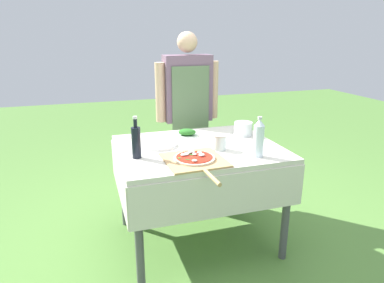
{
  "coord_description": "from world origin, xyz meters",
  "views": [
    {
      "loc": [
        -0.74,
        -2.2,
        1.55
      ],
      "look_at": [
        -0.05,
        0.0,
        0.81
      ],
      "focal_mm": 32.0,
      "sensor_mm": 36.0,
      "label": 1
    }
  ],
  "objects_px": {
    "person_cook": "(188,105)",
    "oil_bottle": "(136,142)",
    "plate_stack": "(160,145)",
    "water_bottle": "(259,138)",
    "pizza_on_peel": "(195,159)",
    "herb_container": "(187,132)",
    "sauce_jar": "(220,143)",
    "mixing_tub": "(243,129)",
    "prep_table": "(198,160)"
  },
  "relations": [
    {
      "from": "prep_table",
      "to": "sauce_jar",
      "type": "distance_m",
      "value": 0.22
    },
    {
      "from": "plate_stack",
      "to": "sauce_jar",
      "type": "height_order",
      "value": "sauce_jar"
    },
    {
      "from": "water_bottle",
      "to": "sauce_jar",
      "type": "bearing_deg",
      "value": 132.23
    },
    {
      "from": "herb_container",
      "to": "plate_stack",
      "type": "bearing_deg",
      "value": -144.45
    },
    {
      "from": "oil_bottle",
      "to": "plate_stack",
      "type": "relative_size",
      "value": 1.12
    },
    {
      "from": "mixing_tub",
      "to": "oil_bottle",
      "type": "bearing_deg",
      "value": -163.4
    },
    {
      "from": "water_bottle",
      "to": "plate_stack",
      "type": "distance_m",
      "value": 0.71
    },
    {
      "from": "water_bottle",
      "to": "mixing_tub",
      "type": "bearing_deg",
      "value": 75.56
    },
    {
      "from": "prep_table",
      "to": "sauce_jar",
      "type": "bearing_deg",
      "value": -44.02
    },
    {
      "from": "oil_bottle",
      "to": "sauce_jar",
      "type": "xyz_separation_m",
      "value": [
        0.57,
        -0.01,
        -0.06
      ]
    },
    {
      "from": "prep_table",
      "to": "oil_bottle",
      "type": "bearing_deg",
      "value": -167.01
    },
    {
      "from": "pizza_on_peel",
      "to": "sauce_jar",
      "type": "distance_m",
      "value": 0.29
    },
    {
      "from": "herb_container",
      "to": "sauce_jar",
      "type": "xyz_separation_m",
      "value": [
        0.12,
        -0.39,
        0.02
      ]
    },
    {
      "from": "water_bottle",
      "to": "herb_container",
      "type": "height_order",
      "value": "water_bottle"
    },
    {
      "from": "prep_table",
      "to": "person_cook",
      "type": "distance_m",
      "value": 0.78
    },
    {
      "from": "herb_container",
      "to": "plate_stack",
      "type": "height_order",
      "value": "herb_container"
    },
    {
      "from": "pizza_on_peel",
      "to": "herb_container",
      "type": "xyz_separation_m",
      "value": [
        0.12,
        0.56,
        0.01
      ]
    },
    {
      "from": "oil_bottle",
      "to": "water_bottle",
      "type": "xyz_separation_m",
      "value": [
        0.76,
        -0.21,
        0.02
      ]
    },
    {
      "from": "sauce_jar",
      "to": "pizza_on_peel",
      "type": "bearing_deg",
      "value": -144.76
    },
    {
      "from": "oil_bottle",
      "to": "water_bottle",
      "type": "bearing_deg",
      "value": -15.77
    },
    {
      "from": "sauce_jar",
      "to": "prep_table",
      "type": "bearing_deg",
      "value": 135.98
    },
    {
      "from": "person_cook",
      "to": "herb_container",
      "type": "bearing_deg",
      "value": 72.42
    },
    {
      "from": "water_bottle",
      "to": "mixing_tub",
      "type": "distance_m",
      "value": 0.5
    },
    {
      "from": "herb_container",
      "to": "sauce_jar",
      "type": "distance_m",
      "value": 0.41
    },
    {
      "from": "oil_bottle",
      "to": "sauce_jar",
      "type": "bearing_deg",
      "value": -0.99
    },
    {
      "from": "person_cook",
      "to": "pizza_on_peel",
      "type": "xyz_separation_m",
      "value": [
        -0.26,
        -1.01,
        -0.14
      ]
    },
    {
      "from": "pizza_on_peel",
      "to": "plate_stack",
      "type": "relative_size",
      "value": 2.4
    },
    {
      "from": "person_cook",
      "to": "plate_stack",
      "type": "distance_m",
      "value": 0.77
    },
    {
      "from": "water_bottle",
      "to": "herb_container",
      "type": "relative_size",
      "value": 1.37
    },
    {
      "from": "person_cook",
      "to": "pizza_on_peel",
      "type": "relative_size",
      "value": 2.64
    },
    {
      "from": "herb_container",
      "to": "mixing_tub",
      "type": "xyz_separation_m",
      "value": [
        0.43,
        -0.12,
        0.03
      ]
    },
    {
      "from": "pizza_on_peel",
      "to": "herb_container",
      "type": "distance_m",
      "value": 0.57
    },
    {
      "from": "pizza_on_peel",
      "to": "sauce_jar",
      "type": "bearing_deg",
      "value": 33.22
    },
    {
      "from": "prep_table",
      "to": "sauce_jar",
      "type": "xyz_separation_m",
      "value": [
        0.12,
        -0.11,
        0.15
      ]
    },
    {
      "from": "prep_table",
      "to": "pizza_on_peel",
      "type": "xyz_separation_m",
      "value": [
        -0.12,
        -0.28,
        0.12
      ]
    },
    {
      "from": "oil_bottle",
      "to": "mixing_tub",
      "type": "height_order",
      "value": "oil_bottle"
    },
    {
      "from": "mixing_tub",
      "to": "person_cook",
      "type": "bearing_deg",
      "value": 116.81
    },
    {
      "from": "person_cook",
      "to": "sauce_jar",
      "type": "distance_m",
      "value": 0.85
    },
    {
      "from": "pizza_on_peel",
      "to": "mixing_tub",
      "type": "bearing_deg",
      "value": 36.9
    },
    {
      "from": "water_bottle",
      "to": "person_cook",
      "type": "bearing_deg",
      "value": 98.93
    },
    {
      "from": "herb_container",
      "to": "sauce_jar",
      "type": "relative_size",
      "value": 1.85
    },
    {
      "from": "prep_table",
      "to": "oil_bottle",
      "type": "relative_size",
      "value": 4.16
    },
    {
      "from": "herb_container",
      "to": "sauce_jar",
      "type": "bearing_deg",
      "value": -73.08
    },
    {
      "from": "person_cook",
      "to": "oil_bottle",
      "type": "height_order",
      "value": "person_cook"
    },
    {
      "from": "person_cook",
      "to": "sauce_jar",
      "type": "xyz_separation_m",
      "value": [
        -0.02,
        -0.84,
        -0.1
      ]
    },
    {
      "from": "pizza_on_peel",
      "to": "sauce_jar",
      "type": "height_order",
      "value": "sauce_jar"
    },
    {
      "from": "prep_table",
      "to": "mixing_tub",
      "type": "relative_size",
      "value": 8.09
    },
    {
      "from": "pizza_on_peel",
      "to": "water_bottle",
      "type": "distance_m",
      "value": 0.44
    },
    {
      "from": "prep_table",
      "to": "mixing_tub",
      "type": "distance_m",
      "value": 0.48
    },
    {
      "from": "plate_stack",
      "to": "herb_container",
      "type": "bearing_deg",
      "value": 35.55
    }
  ]
}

